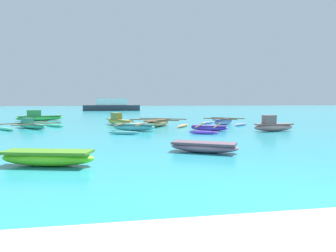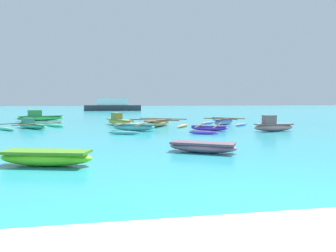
% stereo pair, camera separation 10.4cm
% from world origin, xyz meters
% --- Properties ---
extents(moored_boat_0, '(4.63, 4.09, 0.55)m').
position_xyz_m(moored_boat_0, '(0.11, 18.44, 0.26)').
color(moored_boat_0, tan).
rests_on(moored_boat_0, ground_plane).
extents(moored_boat_1, '(4.19, 2.27, 1.01)m').
position_xyz_m(moored_boat_1, '(-10.11, 26.65, 0.36)').
color(moored_boat_1, '#4ED056').
rests_on(moored_boat_1, ground_plane).
extents(moored_boat_2, '(4.22, 4.17, 0.70)m').
position_xyz_m(moored_boat_2, '(-8.60, 18.18, 0.22)').
color(moored_boat_2, '#51DEAC').
rests_on(moored_boat_2, ground_plane).
extents(moored_boat_3, '(3.12, 4.54, 0.50)m').
position_xyz_m(moored_boat_3, '(-1.85, 15.32, 0.23)').
color(moored_boat_3, '#5EC9CB').
rests_on(moored_boat_3, ground_plane).
extents(moored_boat_4, '(2.81, 1.41, 0.43)m').
position_xyz_m(moored_boat_4, '(-4.83, 5.67, 0.24)').
color(moored_boat_4, '#6ED922').
rests_on(moored_boat_4, ground_plane).
extents(moored_boat_5, '(3.44, 4.68, 0.39)m').
position_xyz_m(moored_boat_5, '(2.78, 14.67, 0.18)').
color(moored_boat_5, '#7641E7').
rests_on(moored_boat_5, ground_plane).
extents(moored_boat_6, '(2.21, 3.57, 0.95)m').
position_xyz_m(moored_boat_6, '(-2.73, 20.10, 0.33)').
color(moored_boat_6, '#DCD44D').
rests_on(moored_boat_6, ground_plane).
extents(moored_boat_7, '(2.54, 1.88, 0.37)m').
position_xyz_m(moored_boat_7, '(0.19, 7.10, 0.21)').
color(moored_boat_7, gray).
rests_on(moored_boat_7, ground_plane).
extents(moored_boat_8, '(2.58, 0.67, 0.99)m').
position_xyz_m(moored_boat_8, '(6.53, 13.71, 0.35)').
color(moored_boat_8, '#D58786').
rests_on(moored_boat_8, ground_plane).
extents(moored_boat_9, '(3.56, 3.65, 0.54)m').
position_xyz_m(moored_boat_9, '(5.29, 18.92, 0.25)').
color(moored_boat_9, '#818CC9').
rests_on(moored_boat_9, ground_plane).
extents(distant_ferry, '(10.88, 2.39, 2.39)m').
position_xyz_m(distant_ferry, '(-3.79, 56.90, 0.97)').
color(distant_ferry, '#2D333D').
rests_on(distant_ferry, ground_plane).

